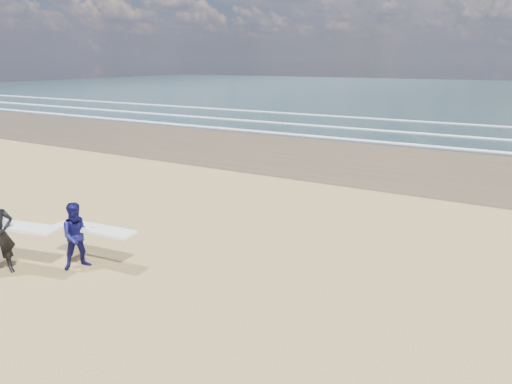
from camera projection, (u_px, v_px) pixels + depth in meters
The scene contains 2 objects.
surfer_near at pixel (0, 234), 10.66m from camera, with size 2.26×1.26×1.96m.
surfer_far at pixel (80, 235), 11.00m from camera, with size 2.24×1.23×1.66m.
Camera 1 is at (10.01, -5.03, 4.91)m, focal length 32.00 mm.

